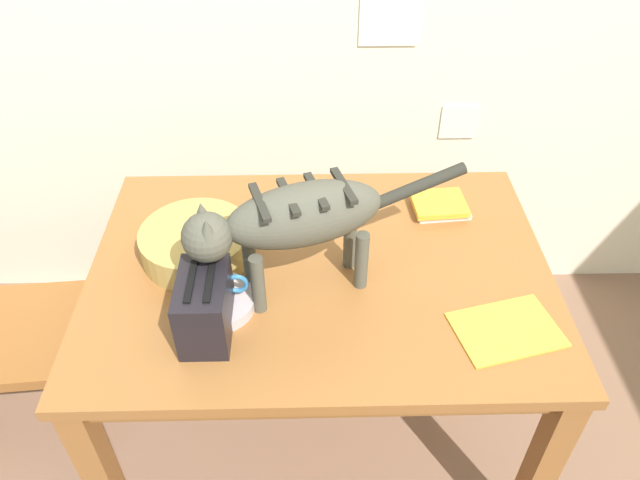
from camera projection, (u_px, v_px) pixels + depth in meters
The scene contains 8 objects.
dining_table at pixel (320, 289), 1.76m from camera, with size 1.29×0.91×0.75m.
cat at pixel (293, 220), 1.48m from camera, with size 0.71×0.28×0.33m.
saucer_bowl at pixel (217, 302), 1.57m from camera, with size 0.20×0.20×0.03m, color #C0AFB3.
coffee_mug at pixel (216, 285), 1.53m from camera, with size 0.13×0.09×0.09m.
magazine at pixel (506, 330), 1.52m from camera, with size 0.26×0.18×0.01m, color gold.
book_stack at pixel (440, 205), 1.89m from camera, with size 0.18×0.16×0.03m.
wicker_basket at pixel (196, 242), 1.71m from camera, with size 0.31×0.31×0.09m.
toaster at pixel (205, 307), 1.47m from camera, with size 0.12×0.20×0.18m.
Camera 1 is at (0.03, -0.08, 1.92)m, focal length 34.02 mm.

